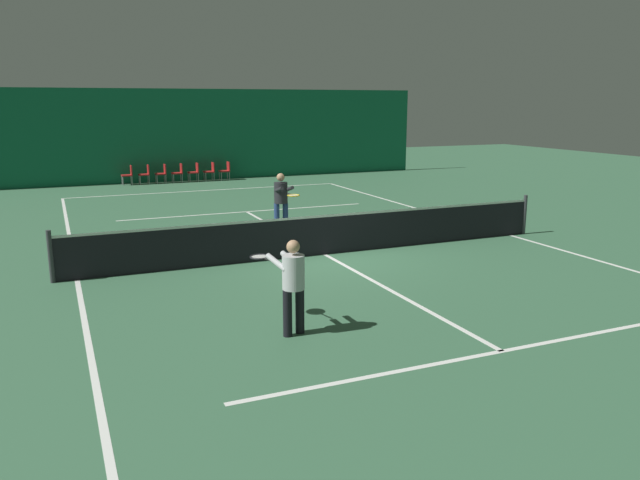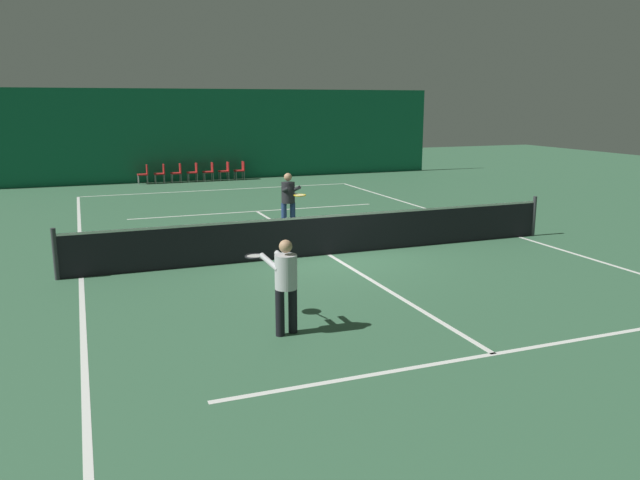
% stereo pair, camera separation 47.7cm
% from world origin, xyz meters
% --- Properties ---
extents(ground_plane, '(60.00, 60.00, 0.00)m').
position_xyz_m(ground_plane, '(0.00, 0.00, 0.00)').
color(ground_plane, '#386647').
extents(backdrop_curtain, '(23.00, 0.12, 4.11)m').
position_xyz_m(backdrop_curtain, '(0.00, 15.53, 2.06)').
color(backdrop_curtain, '#146042').
rests_on(backdrop_curtain, ground).
extents(court_line_baseline_far, '(11.00, 0.10, 0.00)m').
position_xyz_m(court_line_baseline_far, '(0.00, 11.90, 0.00)').
color(court_line_baseline_far, white).
rests_on(court_line_baseline_far, ground).
extents(court_line_service_far, '(8.25, 0.10, 0.00)m').
position_xyz_m(court_line_service_far, '(0.00, 6.40, 0.00)').
color(court_line_service_far, white).
rests_on(court_line_service_far, ground).
extents(court_line_service_near, '(8.25, 0.10, 0.00)m').
position_xyz_m(court_line_service_near, '(0.00, -6.40, 0.00)').
color(court_line_service_near, white).
rests_on(court_line_service_near, ground).
extents(court_line_sideline_left, '(0.10, 23.80, 0.00)m').
position_xyz_m(court_line_sideline_left, '(-5.50, 0.00, 0.00)').
color(court_line_sideline_left, white).
rests_on(court_line_sideline_left, ground).
extents(court_line_sideline_right, '(0.10, 23.80, 0.00)m').
position_xyz_m(court_line_sideline_right, '(5.50, 0.00, 0.00)').
color(court_line_sideline_right, white).
rests_on(court_line_sideline_right, ground).
extents(court_line_centre, '(0.10, 12.80, 0.00)m').
position_xyz_m(court_line_centre, '(0.00, 0.00, 0.00)').
color(court_line_centre, white).
rests_on(court_line_centre, ground).
extents(tennis_net, '(12.00, 0.10, 1.07)m').
position_xyz_m(tennis_net, '(0.00, 0.00, 0.51)').
color(tennis_net, black).
rests_on(tennis_net, ground).
extents(player_near, '(0.66, 1.32, 1.51)m').
position_xyz_m(player_near, '(-2.55, -4.52, 0.88)').
color(player_near, black).
rests_on(player_near, ground).
extents(player_far, '(0.41, 1.33, 1.63)m').
position_xyz_m(player_far, '(-0.02, 2.92, 0.95)').
color(player_far, navy).
rests_on(player_far, ground).
extents(courtside_chair_0, '(0.44, 0.44, 0.84)m').
position_xyz_m(courtside_chair_0, '(-2.73, 14.98, 0.49)').
color(courtside_chair_0, '#99999E').
rests_on(courtside_chair_0, ground).
extents(courtside_chair_1, '(0.44, 0.44, 0.84)m').
position_xyz_m(courtside_chair_1, '(-2.01, 14.98, 0.49)').
color(courtside_chair_1, '#99999E').
rests_on(courtside_chair_1, ground).
extents(courtside_chair_2, '(0.44, 0.44, 0.84)m').
position_xyz_m(courtside_chair_2, '(-1.29, 14.98, 0.49)').
color(courtside_chair_2, '#99999E').
rests_on(courtside_chair_2, ground).
extents(courtside_chair_3, '(0.44, 0.44, 0.84)m').
position_xyz_m(courtside_chair_3, '(-0.56, 14.98, 0.49)').
color(courtside_chair_3, '#99999E').
rests_on(courtside_chair_3, ground).
extents(courtside_chair_4, '(0.44, 0.44, 0.84)m').
position_xyz_m(courtside_chair_4, '(0.16, 14.98, 0.49)').
color(courtside_chair_4, '#99999E').
rests_on(courtside_chair_4, ground).
extents(courtside_chair_5, '(0.44, 0.44, 0.84)m').
position_xyz_m(courtside_chair_5, '(0.88, 14.98, 0.49)').
color(courtside_chair_5, '#99999E').
rests_on(courtside_chair_5, ground).
extents(courtside_chair_6, '(0.44, 0.44, 0.84)m').
position_xyz_m(courtside_chair_6, '(1.60, 14.98, 0.49)').
color(courtside_chair_6, '#99999E').
rests_on(courtside_chair_6, ground).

